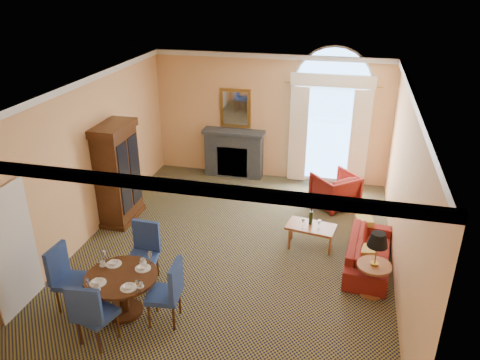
% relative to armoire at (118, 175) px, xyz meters
% --- Properties ---
extents(ground, '(7.50, 7.50, 0.00)m').
position_rel_armoire_xyz_m(ground, '(2.72, -0.67, -1.05)').
color(ground, '#141137').
rests_on(ground, ground).
extents(room_envelope, '(6.04, 7.52, 3.45)m').
position_rel_armoire_xyz_m(room_envelope, '(2.69, -0.00, 1.46)').
color(room_envelope, '#F1B373').
rests_on(room_envelope, ground).
extents(armoire, '(0.63, 1.11, 2.18)m').
position_rel_armoire_xyz_m(armoire, '(0.00, 0.00, 0.00)').
color(armoire, '#351B0C').
rests_on(armoire, ground).
extents(dining_table, '(1.13, 1.13, 0.91)m').
position_rel_armoire_xyz_m(dining_table, '(1.46, -2.84, -0.52)').
color(dining_table, '#351B0C').
rests_on(dining_table, ground).
extents(dining_chair_north, '(0.57, 0.57, 1.11)m').
position_rel_armoire_xyz_m(dining_chair_north, '(1.44, -1.91, -0.42)').
color(dining_chair_north, navy).
rests_on(dining_chair_north, ground).
extents(dining_chair_south, '(0.61, 0.61, 1.11)m').
position_rel_armoire_xyz_m(dining_chair_south, '(1.38, -3.62, -0.42)').
color(dining_chair_south, navy).
rests_on(dining_chair_south, ground).
extents(dining_chair_east, '(0.54, 0.54, 1.11)m').
position_rel_armoire_xyz_m(dining_chair_east, '(2.27, -2.88, -0.42)').
color(dining_chair_east, navy).
rests_on(dining_chair_east, ground).
extents(dining_chair_west, '(0.54, 0.54, 1.11)m').
position_rel_armoire_xyz_m(dining_chair_west, '(0.51, -2.89, -0.42)').
color(dining_chair_west, navy).
rests_on(dining_chair_west, ground).
extents(sofa, '(0.90, 1.96, 0.56)m').
position_rel_armoire_xyz_m(sofa, '(5.27, -0.58, -0.77)').
color(sofa, maroon).
rests_on(sofa, ground).
extents(armchair, '(1.24, 1.25, 0.81)m').
position_rel_armoire_xyz_m(armchair, '(4.52, 1.70, -0.65)').
color(armchair, maroon).
rests_on(armchair, ground).
extents(coffee_table, '(1.01, 0.66, 0.83)m').
position_rel_armoire_xyz_m(coffee_table, '(4.15, -0.18, -0.61)').
color(coffee_table, '#A55B31').
rests_on(coffee_table, ground).
extents(side_table, '(0.58, 0.58, 1.16)m').
position_rel_armoire_xyz_m(side_table, '(5.32, -1.40, -0.31)').
color(side_table, '#A55B31').
rests_on(side_table, ground).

